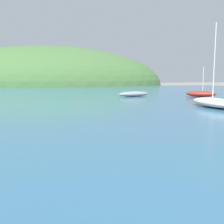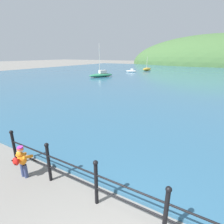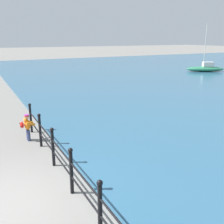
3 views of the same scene
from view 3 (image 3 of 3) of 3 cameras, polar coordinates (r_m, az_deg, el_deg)
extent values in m
plane|color=slate|center=(6.83, -21.90, -18.33)|extent=(200.00, 200.00, 0.00)
cylinder|color=black|center=(11.00, -17.26, -1.51)|extent=(0.09, 0.09, 1.10)
sphere|color=black|center=(10.85, -17.52, 1.51)|extent=(0.12, 0.12, 0.12)
cylinder|color=black|center=(9.48, -15.36, -4.15)|extent=(0.09, 0.09, 1.10)
sphere|color=black|center=(9.30, -15.62, -0.69)|extent=(0.12, 0.12, 0.12)
cylinder|color=black|center=(8.00, -12.72, -7.78)|extent=(0.09, 0.09, 1.10)
sphere|color=black|center=(7.78, -12.98, -3.74)|extent=(0.12, 0.12, 0.12)
cylinder|color=black|center=(6.59, -8.83, -12.98)|extent=(0.09, 0.09, 1.10)
sphere|color=black|center=(6.32, -9.06, -8.23)|extent=(0.12, 0.12, 0.12)
cylinder|color=black|center=(5.30, -2.61, -20.72)|extent=(0.09, 0.09, 1.10)
sphere|color=black|center=(4.97, -2.70, -15.18)|extent=(0.12, 0.12, 0.12)
cylinder|color=black|center=(7.17, -11.09, -8.20)|extent=(8.15, 0.04, 0.04)
cylinder|color=black|center=(7.33, -10.94, -10.84)|extent=(8.15, 0.04, 0.04)
cylinder|color=navy|center=(10.34, -17.83, -4.67)|extent=(0.11, 0.11, 0.42)
cylinder|color=navy|center=(10.22, -17.65, -4.90)|extent=(0.11, 0.11, 0.42)
ellipsoid|color=orange|center=(10.15, -17.94, -2.62)|extent=(0.31, 0.24, 0.40)
ellipsoid|color=orange|center=(10.08, -18.35, -1.70)|extent=(0.21, 0.13, 0.18)
cylinder|color=orange|center=(10.28, -17.67, -2.06)|extent=(0.11, 0.32, 0.19)
cylinder|color=orange|center=(10.02, -17.25, -2.50)|extent=(0.11, 0.32, 0.19)
sphere|color=tan|center=(10.06, -18.08, -1.02)|extent=(0.17, 0.17, 0.17)
cylinder|color=#E5511E|center=(10.05, -18.09, -0.86)|extent=(0.17, 0.17, 0.04)
cylinder|color=#B233AD|center=(10.04, -18.11, -0.64)|extent=(0.16, 0.16, 0.04)
ellipsoid|color=red|center=(10.10, -19.01, -2.68)|extent=(0.23, 0.14, 0.24)
sphere|color=black|center=(10.12, -19.46, -2.36)|extent=(0.04, 0.04, 0.04)
sphere|color=black|center=(10.06, -19.28, -3.06)|extent=(0.04, 0.04, 0.04)
ellipsoid|color=#287551|center=(30.78, 19.57, 8.81)|extent=(3.10, 4.18, 0.55)
cube|color=silver|center=(30.82, 20.20, 9.74)|extent=(1.18, 1.34, 0.49)
cylinder|color=beige|center=(30.54, 19.64, 13.48)|extent=(0.07, 0.07, 4.46)
camera|label=1|loc=(11.12, -20.49, 6.80)|focal=42.00mm
camera|label=2|loc=(5.19, -39.12, 9.87)|focal=28.00mm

